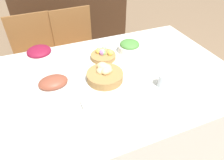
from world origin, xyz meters
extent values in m
plane|color=#7F664C|center=(0.00, 0.00, 0.00)|extent=(12.00, 12.00, 0.00)
cube|color=silver|center=(0.00, 0.00, 0.36)|extent=(1.75, 1.12, 0.72)
cylinder|color=brown|center=(-0.21, 0.60, 0.21)|extent=(0.03, 0.03, 0.42)
cylinder|color=brown|center=(0.18, 0.62, 0.21)|extent=(0.03, 0.03, 0.42)
cylinder|color=brown|center=(-0.23, 0.99, 0.21)|extent=(0.03, 0.03, 0.42)
cylinder|color=brown|center=(0.16, 1.01, 0.21)|extent=(0.03, 0.03, 0.42)
cube|color=brown|center=(-0.03, 0.81, 0.43)|extent=(0.44, 0.44, 0.02)
cube|color=brown|center=(-0.04, 1.01, 0.66)|extent=(0.42, 0.04, 0.43)
cylinder|color=brown|center=(-0.64, 0.61, 0.21)|extent=(0.03, 0.03, 0.42)
cylinder|color=brown|center=(-0.25, 0.62, 0.21)|extent=(0.03, 0.03, 0.42)
cylinder|color=brown|center=(-0.65, 0.99, 0.21)|extent=(0.03, 0.03, 0.42)
cylinder|color=brown|center=(-0.26, 1.01, 0.21)|extent=(0.03, 0.03, 0.42)
cube|color=brown|center=(-0.45, 0.81, 0.43)|extent=(0.43, 0.43, 0.02)
cube|color=brown|center=(-0.46, 1.01, 0.66)|extent=(0.42, 0.03, 0.43)
cube|color=#3D2616|center=(0.12, 1.79, 0.49)|extent=(1.51, 0.44, 0.98)
cylinder|color=#9E7542|center=(-0.04, -0.02, 0.75)|extent=(0.24, 0.24, 0.06)
ellipsoid|color=#E0C184|center=(-0.05, 0.01, 0.78)|extent=(0.08, 0.08, 0.05)
ellipsoid|color=#E0C184|center=(-0.04, 0.03, 0.80)|extent=(0.10, 0.10, 0.05)
ellipsoid|color=#E0C184|center=(-0.03, -0.02, 0.79)|extent=(0.09, 0.09, 0.05)
ellipsoid|color=#E0C184|center=(-0.01, 0.01, 0.79)|extent=(0.09, 0.09, 0.05)
ellipsoid|color=#E0C184|center=(-0.02, -0.01, 0.79)|extent=(0.08, 0.07, 0.04)
cylinder|color=#9E7542|center=(0.04, 0.24, 0.74)|extent=(0.19, 0.19, 0.03)
ellipsoid|color=#7FCC7A|center=(0.06, 0.27, 0.77)|extent=(0.04, 0.04, 0.05)
ellipsoid|color=#F4D151|center=(0.09, 0.21, 0.77)|extent=(0.04, 0.04, 0.05)
ellipsoid|color=#F4D151|center=(0.01, 0.27, 0.77)|extent=(0.04, 0.04, 0.05)
ellipsoid|color=#F4D151|center=(0.05, 0.25, 0.77)|extent=(0.04, 0.04, 0.05)
ellipsoid|color=#B27AD1|center=(0.03, 0.24, 0.77)|extent=(0.04, 0.04, 0.05)
ellipsoid|color=#7FCC7A|center=(0.04, 0.23, 0.77)|extent=(0.03, 0.03, 0.04)
ellipsoid|color=white|center=(-0.37, 0.05, 0.73)|extent=(0.29, 0.20, 0.01)
ellipsoid|color=brown|center=(-0.37, 0.05, 0.75)|extent=(0.19, 0.14, 0.07)
cylinder|color=white|center=(-0.41, 0.41, 0.75)|extent=(0.21, 0.21, 0.05)
ellipsoid|color=maroon|center=(-0.41, 0.41, 0.78)|extent=(0.18, 0.18, 0.06)
cylinder|color=white|center=(0.27, 0.25, 0.75)|extent=(0.18, 0.18, 0.06)
ellipsoid|color=#478438|center=(0.27, 0.25, 0.79)|extent=(0.16, 0.16, 0.06)
cylinder|color=white|center=(0.05, -0.39, 0.73)|extent=(0.27, 0.27, 0.01)
cube|color=#B7B7BC|center=(-0.11, -0.39, 0.72)|extent=(0.02, 0.18, 0.00)
cube|color=#B7B7BC|center=(0.21, -0.39, 0.72)|extent=(0.02, 0.18, 0.00)
cube|color=#B7B7BC|center=(0.24, -0.39, 0.72)|extent=(0.02, 0.18, 0.00)
cylinder|color=silver|center=(0.28, -0.22, 0.76)|extent=(0.07, 0.07, 0.09)
cube|color=white|center=(-0.19, -0.20, 0.74)|extent=(0.12, 0.07, 0.03)
camera|label=1|loc=(-0.39, -1.00, 1.56)|focal=32.00mm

